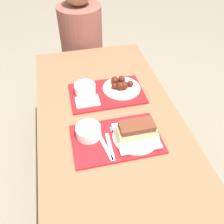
{
  "coord_description": "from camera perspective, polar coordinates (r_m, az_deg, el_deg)",
  "views": [
    {
      "loc": [
        -0.21,
        -0.98,
        1.69
      ],
      "look_at": [
        0.01,
        -0.03,
        0.77
      ],
      "focal_mm": 40.0,
      "sensor_mm": 36.0,
      "label": 1
    }
  ],
  "objects": [
    {
      "name": "bowl_coleslaw_far",
      "position": [
        1.51,
        -6.19,
        5.38
      ],
      "size": [
        0.13,
        0.13,
        0.06
      ],
      "color": "white",
      "rests_on": "tray_far"
    },
    {
      "name": "person_seated_across",
      "position": [
        2.18,
        -7.08,
        17.19
      ],
      "size": [
        0.35,
        0.35,
        0.77
      ],
      "color": "brown",
      "rests_on": "picnic_bench_far"
    },
    {
      "name": "tray_far",
      "position": [
        1.52,
        -1.18,
        4.24
      ],
      "size": [
        0.44,
        0.28,
        0.01
      ],
      "color": "#B21419",
      "rests_on": "picnic_table"
    },
    {
      "name": "plastic_fork_near",
      "position": [
        1.21,
        -1.48,
        -8.05
      ],
      "size": [
        0.05,
        0.17,
        0.0
      ],
      "color": "white",
      "rests_on": "tray_near"
    },
    {
      "name": "ground_plane",
      "position": [
        1.97,
        -0.6,
        -16.19
      ],
      "size": [
        12.0,
        12.0,
        0.0
      ],
      "primitive_type": "plane",
      "color": "#706656"
    },
    {
      "name": "condiment_packet",
      "position": [
        1.29,
        0.17,
        -3.88
      ],
      "size": [
        0.04,
        0.03,
        0.01
      ],
      "color": "teal",
      "rests_on": "tray_near"
    },
    {
      "name": "brisket_sandwich_plate",
      "position": [
        1.24,
        5.57,
        -4.63
      ],
      "size": [
        0.23,
        0.23,
        0.09
      ],
      "color": "beige",
      "rests_on": "tray_near"
    },
    {
      "name": "picnic_table",
      "position": [
        1.46,
        -0.78,
        -3.48
      ],
      "size": [
        0.78,
        1.5,
        0.73
      ],
      "color": "brown",
      "rests_on": "ground_plane"
    },
    {
      "name": "bowl_coleslaw_near",
      "position": [
        1.25,
        -5.41,
        -4.34
      ],
      "size": [
        0.13,
        0.13,
        0.06
      ],
      "color": "white",
      "rests_on": "tray_near"
    },
    {
      "name": "wings_plate_far",
      "position": [
        1.54,
        2.09,
        6.11
      ],
      "size": [
        0.23,
        0.23,
        0.06
      ],
      "color": "beige",
      "rests_on": "tray_far"
    },
    {
      "name": "picnic_bench_far",
      "position": [
        2.38,
        -5.81,
        8.66
      ],
      "size": [
        0.74,
        0.28,
        0.43
      ],
      "color": "brown",
      "rests_on": "ground_plane"
    },
    {
      "name": "napkin_far",
      "position": [
        1.46,
        -5.6,
        2.45
      ],
      "size": [
        0.14,
        0.1,
        0.01
      ],
      "color": "white",
      "rests_on": "tray_far"
    },
    {
      "name": "plastic_knife_near",
      "position": [
        1.22,
        -0.46,
        -7.87
      ],
      "size": [
        0.02,
        0.17,
        0.0
      ],
      "color": "white",
      "rests_on": "tray_near"
    },
    {
      "name": "tray_near",
      "position": [
        1.26,
        1.02,
        -6.18
      ],
      "size": [
        0.44,
        0.28,
        0.01
      ],
      "color": "#B21419",
      "rests_on": "picnic_table"
    }
  ]
}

